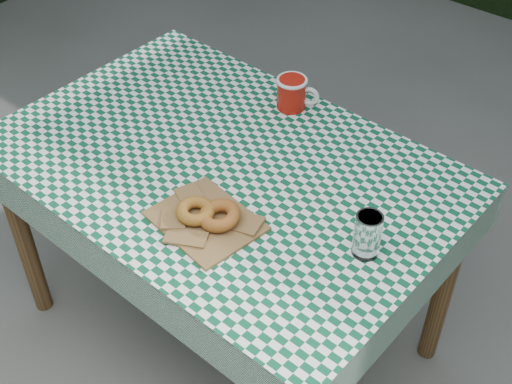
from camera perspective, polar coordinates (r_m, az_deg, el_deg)
ground at (r=2.40m, az=-0.85°, el=-14.05°), size 60.00×60.00×0.00m
table at (r=2.20m, az=-2.44°, el=-5.20°), size 1.30×0.89×0.75m
tablecloth at (r=1.94m, az=-2.76°, el=2.39°), size 1.33×0.91×0.01m
paper_bag at (r=1.76m, az=-4.17°, el=-2.33°), size 0.30×0.25×0.01m
bagel_front at (r=1.76m, az=-5.02°, el=-1.57°), size 0.13×0.13×0.03m
bagel_back at (r=1.74m, az=-3.03°, el=-1.95°), size 0.15×0.15×0.03m
coffee_mug at (r=2.13m, az=2.94°, el=8.14°), size 0.23×0.23×0.10m
drinking_glass at (r=1.67m, az=9.16°, el=-3.51°), size 0.08×0.08×0.12m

